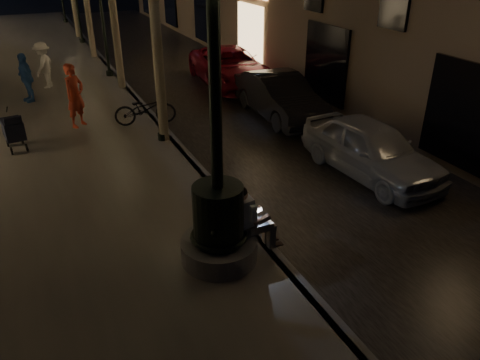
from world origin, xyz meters
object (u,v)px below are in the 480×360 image
pedestrian_blue (26,78)px  seated_man_laptop (250,217)px  lamp_curb_a (154,33)px  lamp_curb_b (100,1)px  stroller (13,129)px  pedestrian_white (44,65)px  bicycle (145,109)px  car_third (230,67)px  car_second (280,96)px  fountain_lamppost (218,211)px  car_front (371,149)px  pedestrian_red (75,96)px

pedestrian_blue → seated_man_laptop: bearing=-6.6°
seated_man_laptop → lamp_curb_a: (0.09, 6.00, 2.30)m
seated_man_laptop → lamp_curb_b: 14.19m
stroller → pedestrian_blue: 4.60m
pedestrian_white → bicycle: size_ratio=0.92×
bicycle → stroller: bearing=107.4°
pedestrian_blue → bicycle: (3.21, -4.11, -0.36)m
car_third → car_second: bearing=-86.4°
lamp_curb_b → bicycle: 7.00m
lamp_curb_b → fountain_lamppost: bearing=-92.9°
car_second → car_third: size_ratio=0.84×
car_third → bicycle: bearing=-135.6°
pedestrian_white → car_second: bearing=75.8°
lamp_curb_a → fountain_lamppost: bearing=-96.7°
car_front → car_second: 4.79m
pedestrian_blue → stroller: bearing=-29.5°
fountain_lamppost → car_front: size_ratio=1.25×
fountain_lamppost → car_third: 12.31m
lamp_curb_a → car_second: lamp_curb_a is taller
pedestrian_white → pedestrian_blue: (-0.73, -1.61, -0.01)m
lamp_curb_a → pedestrian_red: size_ratio=2.45×
stroller → pedestrian_red: bearing=24.6°
pedestrian_red → stroller: bearing=172.8°
bicycle → lamp_curb_b: bearing=9.8°
car_second → pedestrian_blue: size_ratio=2.58×
car_second → pedestrian_white: size_ratio=2.54×
car_second → seated_man_laptop: bearing=-120.9°
pedestrian_red → bicycle: bearing=-60.6°
seated_man_laptop → lamp_curb_a: 6.43m
seated_man_laptop → bicycle: size_ratio=0.73×
stroller → pedestrian_white: pedestrian_white is taller
lamp_curb_b → lamp_curb_a: bearing=-90.0°
bicycle → pedestrian_red: bearing=80.0°
fountain_lamppost → lamp_curb_b: size_ratio=1.08×
car_third → pedestrian_white: 7.34m
bicycle → lamp_curb_a: bearing=-165.4°
seated_man_laptop → pedestrian_white: 13.43m
lamp_curb_b → pedestrian_blue: 4.64m
stroller → car_third: bearing=18.3°
lamp_curb_b → bicycle: bearing=-90.9°
car_third → pedestrian_red: pedestrian_red is taller
fountain_lamppost → car_second: size_ratio=1.17×
car_third → lamp_curb_a: bearing=-125.4°
seated_man_laptop → stroller: size_ratio=1.17×
car_third → bicycle: size_ratio=2.78×
lamp_curb_b → pedestrian_white: size_ratio=2.74×
lamp_curb_a → car_third: (4.46, 5.16, -2.50)m
car_front → car_third: (0.16, 9.20, 0.03)m
car_second → bicycle: 4.48m
seated_man_laptop → pedestrian_blue: (-3.23, 11.59, 0.13)m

